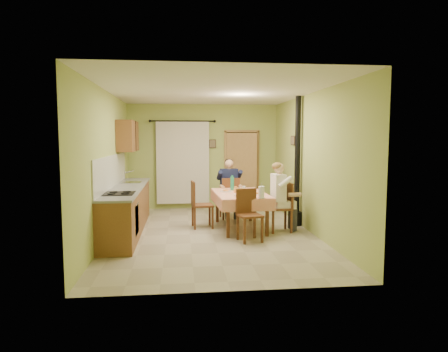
{
  "coord_description": "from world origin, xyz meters",
  "views": [
    {
      "loc": [
        -0.61,
        -7.78,
        1.91
      ],
      "look_at": [
        0.25,
        0.1,
        1.15
      ],
      "focal_mm": 32.0,
      "sensor_mm": 36.0,
      "label": 1
    }
  ],
  "objects": [
    {
      "name": "picture_right",
      "position": [
        1.97,
        1.2,
        1.85
      ],
      "size": [
        0.03,
        0.31,
        0.21
      ],
      "primitive_type": "cube",
      "color": "brown",
      "rests_on": "room_shell"
    },
    {
      "name": "tableware",
      "position": [
        0.66,
        0.34,
        0.81
      ],
      "size": [
        0.83,
        1.63,
        0.33
      ],
      "color": "white",
      "rests_on": "dining_table"
    },
    {
      "name": "man_far",
      "position": [
        0.53,
        1.52,
        0.88
      ],
      "size": [
        0.6,
        0.49,
        1.39
      ],
      "rotation": [
        0.0,
        0.0,
        0.09
      ],
      "color": "#141938",
      "rests_on": "chair_far"
    },
    {
      "name": "upper_cabinets",
      "position": [
        -1.82,
        1.7,
        1.95
      ],
      "size": [
        0.35,
        1.4,
        0.7
      ],
      "primitive_type": "cube",
      "color": "brown",
      "rests_on": "room_shell"
    },
    {
      "name": "picture_back",
      "position": [
        0.25,
        2.97,
        1.75
      ],
      "size": [
        0.19,
        0.03,
        0.23
      ],
      "primitive_type": "cube",
      "color": "black",
      "rests_on": "room_shell"
    },
    {
      "name": "chair_right",
      "position": [
        1.4,
        0.08,
        0.29
      ],
      "size": [
        0.47,
        0.47,
        1.0
      ],
      "rotation": [
        0.0,
        0.0,
        1.63
      ],
      "color": "#592F18",
      "rests_on": "ground"
    },
    {
      "name": "room_shell",
      "position": [
        0.0,
        0.0,
        1.82
      ],
      "size": [
        4.04,
        6.04,
        2.82
      ],
      "color": "#ACBD61",
      "rests_on": "ground"
    },
    {
      "name": "stove_flue",
      "position": [
        1.9,
        0.6,
        1.02
      ],
      "size": [
        0.24,
        0.24,
        2.8
      ],
      "color": "black",
      "rests_on": "ground"
    },
    {
      "name": "dining_table",
      "position": [
        0.63,
        0.42,
        0.38
      ],
      "size": [
        1.13,
        1.79,
        0.76
      ],
      "rotation": [
        0.0,
        0.0,
        0.05
      ],
      "color": "#EC977B",
      "rests_on": "ground"
    },
    {
      "name": "floor",
      "position": [
        0.0,
        0.0,
        0.0
      ],
      "size": [
        4.0,
        6.0,
        0.01
      ],
      "primitive_type": "cube",
      "color": "tan",
      "rests_on": "ground"
    },
    {
      "name": "kitchen_run",
      "position": [
        -1.71,
        0.4,
        0.48
      ],
      "size": [
        0.64,
        3.64,
        1.56
      ],
      "color": "brown",
      "rests_on": "ground"
    },
    {
      "name": "chair_near",
      "position": [
        0.65,
        -0.61,
        0.29
      ],
      "size": [
        0.48,
        0.48,
        0.96
      ],
      "rotation": [
        0.0,
        0.0,
        3.37
      ],
      "color": "#592F18",
      "rests_on": "ground"
    },
    {
      "name": "chair_far",
      "position": [
        0.53,
        1.51,
        0.29
      ],
      "size": [
        0.45,
        0.45,
        0.98
      ],
      "rotation": [
        0.0,
        0.0,
        0.09
      ],
      "color": "#592F18",
      "rests_on": "ground"
    },
    {
      "name": "man_right",
      "position": [
        1.39,
        0.07,
        0.88
      ],
      "size": [
        0.48,
        0.6,
        1.39
      ],
      "rotation": [
        0.0,
        0.0,
        1.63
      ],
      "color": "white",
      "rests_on": "chair_right"
    },
    {
      "name": "chair_left",
      "position": [
        -0.18,
        0.6,
        0.29
      ],
      "size": [
        0.47,
        0.47,
        1.0
      ],
      "rotation": [
        0.0,
        0.0,
        -1.48
      ],
      "color": "#592F18",
      "rests_on": "ground"
    },
    {
      "name": "curtain",
      "position": [
        -0.55,
        2.9,
        1.26
      ],
      "size": [
        1.7,
        0.07,
        2.22
      ],
      "color": "black",
      "rests_on": "ground"
    },
    {
      "name": "doorway",
      "position": [
        1.04,
        2.92,
        1.05
      ],
      "size": [
        0.96,
        0.26,
        2.15
      ],
      "color": "black",
      "rests_on": "ground"
    }
  ]
}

